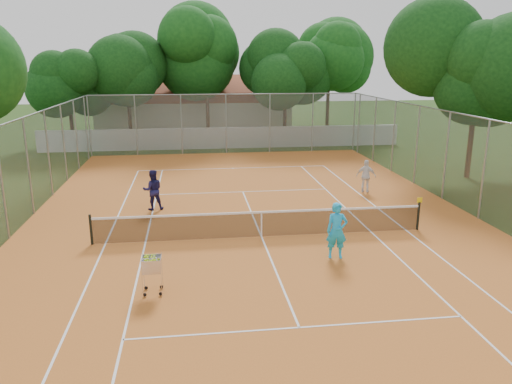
{
  "coord_description": "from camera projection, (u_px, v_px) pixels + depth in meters",
  "views": [
    {
      "loc": [
        -2.42,
        -16.85,
        6.21
      ],
      "look_at": [
        0.0,
        1.5,
        1.3
      ],
      "focal_mm": 35.0,
      "sensor_mm": 36.0,
      "label": 1
    }
  ],
  "objects": [
    {
      "name": "ground",
      "position": [
        261.0,
        237.0,
        18.04
      ],
      "size": [
        120.0,
        120.0,
        0.0
      ],
      "primitive_type": "plane",
      "color": "#1B340E",
      "rests_on": "ground"
    },
    {
      "name": "boundary_wall",
      "position": [
        224.0,
        138.0,
        36.06
      ],
      "size": [
        26.0,
        0.3,
        1.5
      ],
      "primitive_type": "cube",
      "color": "silver",
      "rests_on": "ground"
    },
    {
      "name": "player_near",
      "position": [
        337.0,
        231.0,
        15.92
      ],
      "size": [
        0.72,
        0.53,
        1.82
      ],
      "primitive_type": "imported",
      "rotation": [
        0.0,
        0.0,
        -0.14
      ],
      "color": "#1BAAE9",
      "rests_on": "court_pad"
    },
    {
      "name": "perimeter_fence",
      "position": [
        262.0,
        184.0,
        17.53
      ],
      "size": [
        18.0,
        34.0,
        4.0
      ],
      "primitive_type": "cube",
      "color": "slate",
      "rests_on": "ground"
    },
    {
      "name": "tropical_trees",
      "position": [
        221.0,
        76.0,
        37.84
      ],
      "size": [
        29.0,
        19.0,
        10.0
      ],
      "primitive_type": "cube",
      "color": "black",
      "rests_on": "ground"
    },
    {
      "name": "ball_hopper",
      "position": [
        152.0,
        274.0,
        13.54
      ],
      "size": [
        0.57,
        0.57,
        1.14
      ],
      "primitive_type": "cube",
      "rotation": [
        0.0,
        0.0,
        0.04
      ],
      "color": "silver",
      "rests_on": "court_pad"
    },
    {
      "name": "tennis_net",
      "position": [
        261.0,
        224.0,
        17.91
      ],
      "size": [
        11.88,
        0.1,
        0.98
      ],
      "primitive_type": "cube",
      "color": "black",
      "rests_on": "court_pad"
    },
    {
      "name": "player_far_left",
      "position": [
        153.0,
        190.0,
        21.12
      ],
      "size": [
        0.92,
        0.77,
        1.73
      ],
      "primitive_type": "imported",
      "rotation": [
        0.0,
        0.0,
        3.29
      ],
      "color": "#1A1747",
      "rests_on": "court_pad"
    },
    {
      "name": "court_lines",
      "position": [
        261.0,
        237.0,
        18.04
      ],
      "size": [
        10.98,
        23.78,
        0.01
      ],
      "primitive_type": "cube",
      "color": "white",
      "rests_on": "court_pad"
    },
    {
      "name": "clubhouse",
      "position": [
        194.0,
        106.0,
        45.02
      ],
      "size": [
        16.4,
        9.0,
        4.4
      ],
      "primitive_type": "cube",
      "color": "beige",
      "rests_on": "ground"
    },
    {
      "name": "court_pad",
      "position": [
        261.0,
        237.0,
        18.04
      ],
      "size": [
        18.0,
        34.0,
        0.02
      ],
      "primitive_type": "cube",
      "color": "#BF6725",
      "rests_on": "ground"
    },
    {
      "name": "player_far_right",
      "position": [
        366.0,
        176.0,
        23.96
      ],
      "size": [
        1.0,
        0.71,
        1.58
      ],
      "primitive_type": "imported",
      "rotation": [
        0.0,
        0.0,
        2.74
      ],
      "color": "white",
      "rests_on": "court_pad"
    }
  ]
}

